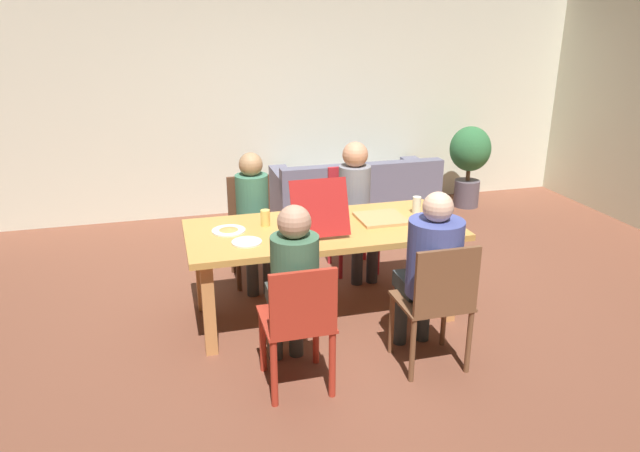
% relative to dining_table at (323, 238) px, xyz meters
% --- Properties ---
extents(ground_plane, '(20.00, 20.00, 0.00)m').
position_rel_dining_table_xyz_m(ground_plane, '(0.00, 0.00, -0.65)').
color(ground_plane, brown).
extents(back_wall, '(7.94, 0.12, 2.60)m').
position_rel_dining_table_xyz_m(back_wall, '(0.00, 2.79, 0.65)').
color(back_wall, silver).
rests_on(back_wall, ground).
extents(dining_table, '(2.05, 0.91, 0.74)m').
position_rel_dining_table_xyz_m(dining_table, '(0.00, 0.00, 0.00)').
color(dining_table, '#CA9346').
rests_on(dining_table, ground).
extents(chair_0, '(0.45, 0.41, 0.91)m').
position_rel_dining_table_xyz_m(chair_0, '(0.51, -0.94, -0.12)').
color(chair_0, brown).
rests_on(chair_0, ground).
extents(person_0, '(0.36, 0.51, 1.22)m').
position_rel_dining_table_xyz_m(person_0, '(0.51, -0.80, 0.07)').
color(person_0, '#2E3638').
rests_on(person_0, ground).
extents(chair_1, '(0.41, 0.41, 0.94)m').
position_rel_dining_table_xyz_m(chair_1, '(0.51, 0.87, -0.12)').
color(chair_1, red).
rests_on(chair_1, ground).
extents(person_1, '(0.29, 0.51, 1.20)m').
position_rel_dining_table_xyz_m(person_1, '(0.51, 0.72, 0.06)').
color(person_1, '#30323C').
rests_on(person_1, ground).
extents(chair_2, '(0.40, 0.45, 0.90)m').
position_rel_dining_table_xyz_m(chair_2, '(-0.42, 0.89, -0.16)').
color(chair_2, brown).
rests_on(chair_2, ground).
extents(person_2, '(0.28, 0.51, 1.16)m').
position_rel_dining_table_xyz_m(person_2, '(-0.42, 0.73, 0.03)').
color(person_2, '#3A3E43').
rests_on(person_2, ground).
extents(chair_3, '(0.43, 0.45, 0.88)m').
position_rel_dining_table_xyz_m(chair_3, '(-0.42, -0.93, -0.17)').
color(chair_3, '#B83323').
rests_on(chair_3, ground).
extents(person_3, '(0.30, 0.52, 1.21)m').
position_rel_dining_table_xyz_m(person_3, '(-0.42, -0.78, 0.06)').
color(person_3, '#37403B').
rests_on(person_3, ground).
extents(pizza_box_0, '(0.36, 0.36, 0.02)m').
position_rel_dining_table_xyz_m(pizza_box_0, '(0.48, 0.04, 0.10)').
color(pizza_box_0, tan).
rests_on(pizza_box_0, dining_table).
extents(pizza_box_1, '(0.42, 0.57, 0.42)m').
position_rel_dining_table_xyz_m(pizza_box_1, '(-0.08, 0.03, 0.15)').
color(pizza_box_1, '#AD1E1B').
rests_on(pizza_box_1, dining_table).
extents(plate_0, '(0.21, 0.21, 0.01)m').
position_rel_dining_table_xyz_m(plate_0, '(-0.61, -0.17, 0.10)').
color(plate_0, white).
rests_on(plate_0, dining_table).
extents(plate_1, '(0.25, 0.25, 0.03)m').
position_rel_dining_table_xyz_m(plate_1, '(-0.70, 0.09, 0.10)').
color(plate_1, white).
rests_on(plate_1, dining_table).
extents(drinking_glass_0, '(0.07, 0.07, 0.13)m').
position_rel_dining_table_xyz_m(drinking_glass_0, '(-0.42, 0.14, 0.15)').
color(drinking_glass_0, '#E4C35C').
rests_on(drinking_glass_0, dining_table).
extents(drinking_glass_1, '(0.07, 0.07, 0.13)m').
position_rel_dining_table_xyz_m(drinking_glass_1, '(0.87, -0.24, 0.16)').
color(drinking_glass_1, silver).
rests_on(drinking_glass_1, dining_table).
extents(drinking_glass_2, '(0.07, 0.07, 0.14)m').
position_rel_dining_table_xyz_m(drinking_glass_2, '(0.81, 0.11, 0.16)').
color(drinking_glass_2, silver).
rests_on(drinking_glass_2, dining_table).
extents(couch, '(1.86, 0.81, 0.71)m').
position_rel_dining_table_xyz_m(couch, '(0.99, 2.20, -0.38)').
color(couch, slate).
rests_on(couch, ground).
extents(potted_plant, '(0.49, 0.49, 0.99)m').
position_rel_dining_table_xyz_m(potted_plant, '(2.46, 2.23, -0.03)').
color(potted_plant, '#594E59').
rests_on(potted_plant, ground).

